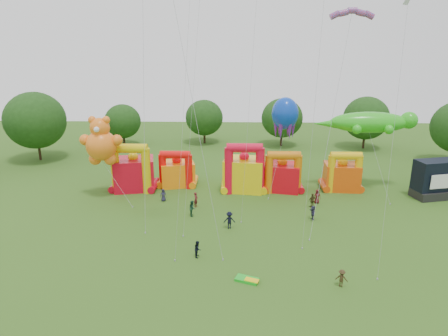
{
  "coord_description": "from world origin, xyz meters",
  "views": [
    {
      "loc": [
        -1.37,
        -25.63,
        19.55
      ],
      "look_at": [
        -2.75,
        18.0,
        6.14
      ],
      "focal_mm": 32.0,
      "sensor_mm": 36.0,
      "label": 1
    }
  ],
  "objects_px": {
    "teddy_bear_kite": "(109,163)",
    "octopus_kite": "(280,144)",
    "spectator_4": "(312,200)",
    "gecko_kite": "(373,140)",
    "spectator_0": "(163,195)",
    "stage_trailer": "(444,179)",
    "bouncy_castle_0": "(134,172)",
    "bouncy_castle_2": "(244,172)"
  },
  "relations": [
    {
      "from": "octopus_kite",
      "to": "teddy_bear_kite",
      "type": "bearing_deg",
      "value": -170.86
    },
    {
      "from": "octopus_kite",
      "to": "bouncy_castle_0",
      "type": "bearing_deg",
      "value": 179.89
    },
    {
      "from": "stage_trailer",
      "to": "bouncy_castle_0",
      "type": "bearing_deg",
      "value": 178.09
    },
    {
      "from": "gecko_kite",
      "to": "spectator_0",
      "type": "distance_m",
      "value": 29.31
    },
    {
      "from": "teddy_bear_kite",
      "to": "octopus_kite",
      "type": "distance_m",
      "value": 22.8
    },
    {
      "from": "gecko_kite",
      "to": "bouncy_castle_2",
      "type": "bearing_deg",
      "value": -178.0
    },
    {
      "from": "spectator_0",
      "to": "gecko_kite",
      "type": "bearing_deg",
      "value": -0.74
    },
    {
      "from": "bouncy_castle_0",
      "to": "gecko_kite",
      "type": "height_order",
      "value": "gecko_kite"
    },
    {
      "from": "octopus_kite",
      "to": "spectator_4",
      "type": "relative_size",
      "value": 7.09
    },
    {
      "from": "octopus_kite",
      "to": "spectator_4",
      "type": "bearing_deg",
      "value": -57.38
    },
    {
      "from": "bouncy_castle_2",
      "to": "teddy_bear_kite",
      "type": "xyz_separation_m",
      "value": [
        -17.61,
        -3.79,
        2.2
      ]
    },
    {
      "from": "spectator_0",
      "to": "stage_trailer",
      "type": "bearing_deg",
      "value": -6.48
    },
    {
      "from": "bouncy_castle_0",
      "to": "teddy_bear_kite",
      "type": "distance_m",
      "value": 4.78
    },
    {
      "from": "bouncy_castle_0",
      "to": "teddy_bear_kite",
      "type": "height_order",
      "value": "teddy_bear_kite"
    },
    {
      "from": "stage_trailer",
      "to": "spectator_4",
      "type": "distance_m",
      "value": 18.76
    },
    {
      "from": "bouncy_castle_2",
      "to": "spectator_4",
      "type": "relative_size",
      "value": 3.87
    },
    {
      "from": "bouncy_castle_0",
      "to": "stage_trailer",
      "type": "xyz_separation_m",
      "value": [
        42.19,
        -1.41,
        -0.14
      ]
    },
    {
      "from": "bouncy_castle_2",
      "to": "spectator_4",
      "type": "distance_m",
      "value": 10.53
    },
    {
      "from": "bouncy_castle_0",
      "to": "bouncy_castle_2",
      "type": "relative_size",
      "value": 0.98
    },
    {
      "from": "bouncy_castle_0",
      "to": "teddy_bear_kite",
      "type": "bearing_deg",
      "value": -119.97
    },
    {
      "from": "gecko_kite",
      "to": "teddy_bear_kite",
      "type": "bearing_deg",
      "value": -172.86
    },
    {
      "from": "teddy_bear_kite",
      "to": "spectator_0",
      "type": "bearing_deg",
      "value": -5.36
    },
    {
      "from": "teddy_bear_kite",
      "to": "gecko_kite",
      "type": "height_order",
      "value": "teddy_bear_kite"
    },
    {
      "from": "bouncy_castle_0",
      "to": "teddy_bear_kite",
      "type": "xyz_separation_m",
      "value": [
        -2.11,
        -3.65,
        2.25
      ]
    },
    {
      "from": "octopus_kite",
      "to": "spectator_4",
      "type": "distance_m",
      "value": 9.0
    },
    {
      "from": "bouncy_castle_2",
      "to": "octopus_kite",
      "type": "distance_m",
      "value": 6.33
    },
    {
      "from": "spectator_0",
      "to": "spectator_4",
      "type": "height_order",
      "value": "spectator_4"
    },
    {
      "from": "teddy_bear_kite",
      "to": "gecko_kite",
      "type": "bearing_deg",
      "value": 7.14
    },
    {
      "from": "gecko_kite",
      "to": "spectator_4",
      "type": "xyz_separation_m",
      "value": [
        -9.03,
        -6.55,
        -6.3
      ]
    },
    {
      "from": "octopus_kite",
      "to": "spectator_0",
      "type": "distance_m",
      "value": 17.08
    },
    {
      "from": "gecko_kite",
      "to": "bouncy_castle_0",
      "type": "bearing_deg",
      "value": -178.7
    },
    {
      "from": "bouncy_castle_0",
      "to": "spectator_0",
      "type": "xyz_separation_m",
      "value": [
        4.89,
        -4.31,
        -1.8
      ]
    },
    {
      "from": "teddy_bear_kite",
      "to": "octopus_kite",
      "type": "height_order",
      "value": "octopus_kite"
    },
    {
      "from": "octopus_kite",
      "to": "spectator_4",
      "type": "height_order",
      "value": "octopus_kite"
    },
    {
      "from": "octopus_kite",
      "to": "gecko_kite",
      "type": "bearing_deg",
      "value": 3.56
    },
    {
      "from": "bouncy_castle_0",
      "to": "octopus_kite",
      "type": "distance_m",
      "value": 20.75
    },
    {
      "from": "stage_trailer",
      "to": "teddy_bear_kite",
      "type": "height_order",
      "value": "teddy_bear_kite"
    },
    {
      "from": "octopus_kite",
      "to": "spectator_0",
      "type": "relative_size",
      "value": 7.81
    },
    {
      "from": "bouncy_castle_0",
      "to": "spectator_0",
      "type": "height_order",
      "value": "bouncy_castle_0"
    },
    {
      "from": "bouncy_castle_0",
      "to": "gecko_kite",
      "type": "distance_m",
      "value": 33.37
    },
    {
      "from": "stage_trailer",
      "to": "spectator_4",
      "type": "xyz_separation_m",
      "value": [
        -18.17,
        -4.39,
        -1.57
      ]
    },
    {
      "from": "stage_trailer",
      "to": "gecko_kite",
      "type": "relative_size",
      "value": 0.6
    }
  ]
}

